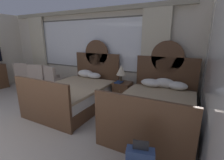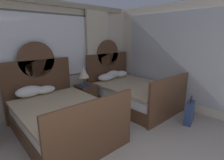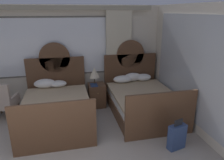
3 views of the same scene
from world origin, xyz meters
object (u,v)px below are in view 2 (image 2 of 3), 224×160
book_on_nightstand (85,86)px  bed_near_window (60,115)px  nightstand_between_beds (86,96)px  table_lamp_on_nightstand (84,73)px  bed_near_mirror (132,92)px  suitcase_on_floor (189,113)px

book_on_nightstand → bed_near_window: bearing=-149.1°
nightstand_between_beds → table_lamp_on_nightstand: (-0.05, -0.01, 0.66)m
bed_near_mirror → book_on_nightstand: bearing=153.1°
book_on_nightstand → suitcase_on_floor: (1.29, -2.14, -0.40)m
nightstand_between_beds → suitcase_on_floor: nightstand_between_beds is taller
book_on_nightstand → suitcase_on_floor: size_ratio=0.42×
nightstand_between_beds → book_on_nightstand: book_on_nightstand is taller
table_lamp_on_nightstand → suitcase_on_floor: 2.65m
nightstand_between_beds → suitcase_on_floor: 2.54m
bed_near_mirror → suitcase_on_floor: 1.57m
bed_near_window → bed_near_mirror: size_ratio=1.00×
table_lamp_on_nightstand → suitcase_on_floor: table_lamp_on_nightstand is taller
bed_near_mirror → suitcase_on_floor: bed_near_mirror is taller
bed_near_window → suitcase_on_floor: bearing=-34.4°
bed_near_mirror → table_lamp_on_nightstand: bearing=149.5°
nightstand_between_beds → table_lamp_on_nightstand: bearing=-164.2°
book_on_nightstand → nightstand_between_beds: bearing=47.3°
table_lamp_on_nightstand → suitcase_on_floor: bearing=-60.5°
bed_near_window → table_lamp_on_nightstand: bearing=33.2°
bed_near_mirror → book_on_nightstand: 1.31m
bed_near_window → book_on_nightstand: (0.98, 0.59, 0.29)m
table_lamp_on_nightstand → book_on_nightstand: table_lamp_on_nightstand is taller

